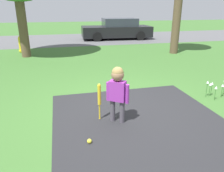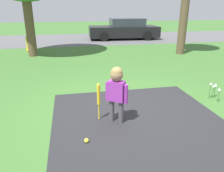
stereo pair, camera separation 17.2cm
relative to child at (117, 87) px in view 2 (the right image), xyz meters
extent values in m
plane|color=#3D6B2D|center=(0.27, 0.54, -0.67)|extent=(60.00, 60.00, 0.00)
cube|color=#59595B|center=(0.27, 11.40, -0.67)|extent=(40.00, 6.00, 0.01)
cylinder|color=#4C4751|center=(-0.07, 0.05, -0.46)|extent=(0.09, 0.09, 0.42)
cylinder|color=#4C4751|center=(0.07, -0.05, -0.46)|extent=(0.09, 0.09, 0.42)
cube|color=purple|center=(0.00, 0.00, -0.07)|extent=(0.32, 0.29, 0.36)
cylinder|color=purple|center=(-0.14, 0.10, -0.10)|extent=(0.07, 0.07, 0.34)
cylinder|color=purple|center=(0.14, -0.10, -0.10)|extent=(0.07, 0.07, 0.34)
sphere|color=#997051|center=(0.00, 0.00, 0.22)|extent=(0.22, 0.22, 0.22)
sphere|color=#997A47|center=(0.00, 0.00, 0.26)|extent=(0.20, 0.20, 0.20)
sphere|color=yellow|center=(-0.30, 0.16, -0.65)|extent=(0.03, 0.03, 0.03)
cylinder|color=yellow|center=(-0.30, 0.16, -0.52)|extent=(0.03, 0.03, 0.30)
cylinder|color=yellow|center=(-0.30, 0.16, -0.18)|extent=(0.06, 0.06, 0.37)
sphere|color=yellow|center=(-0.30, 0.16, 0.00)|extent=(0.06, 0.06, 0.06)
sphere|color=yellow|center=(-0.60, -0.56, -0.63)|extent=(0.07, 0.07, 0.07)
cylinder|color=yellow|center=(-2.58, 7.43, -0.34)|extent=(0.24, 0.24, 0.65)
sphere|color=yellow|center=(-2.58, 7.43, -0.02)|extent=(0.22, 0.22, 0.22)
cylinder|color=yellow|center=(-2.58, 7.43, -0.59)|extent=(0.30, 0.30, 0.05)
cylinder|color=yellow|center=(-2.45, 7.43, -0.28)|extent=(0.11, 0.08, 0.08)
cube|color=black|center=(2.88, 10.87, -0.18)|extent=(4.57, 2.11, 0.67)
cube|color=#2D333D|center=(3.10, 10.86, 0.40)|extent=(2.23, 1.76, 0.50)
cylinder|color=black|center=(1.44, 10.00, -0.38)|extent=(0.58, 0.21, 0.57)
cylinder|color=black|center=(1.54, 11.89, -0.38)|extent=(0.58, 0.21, 0.57)
cylinder|color=black|center=(4.21, 9.85, -0.38)|extent=(0.58, 0.21, 0.57)
cylinder|color=black|center=(4.31, 11.74, -0.38)|extent=(0.58, 0.21, 0.57)
cylinder|color=brown|center=(4.19, 5.56, 1.20)|extent=(0.35, 0.35, 3.74)
cylinder|color=brown|center=(-2.27, 6.36, 0.80)|extent=(0.37, 0.37, 2.94)
cylinder|color=#38702D|center=(2.32, 0.63, -0.50)|extent=(0.01, 0.01, 0.34)
cone|color=silver|center=(2.32, 0.63, -0.30)|extent=(0.06, 0.06, 0.06)
cylinder|color=#38702D|center=(2.41, 0.64, -0.53)|extent=(0.01, 0.01, 0.28)
cone|color=silver|center=(2.41, 0.64, -0.36)|extent=(0.06, 0.06, 0.06)
cylinder|color=#38702D|center=(2.47, 0.66, -0.53)|extent=(0.01, 0.01, 0.28)
cone|color=silver|center=(2.47, 0.66, -0.36)|extent=(0.06, 0.06, 0.06)
cylinder|color=#38702D|center=(2.39, 0.42, -0.53)|extent=(0.01, 0.01, 0.27)
cone|color=silver|center=(2.39, 0.42, -0.37)|extent=(0.06, 0.06, 0.06)
camera|label=1|loc=(-0.95, -3.42, 1.30)|focal=35.00mm
camera|label=2|loc=(-0.78, -3.46, 1.30)|focal=35.00mm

